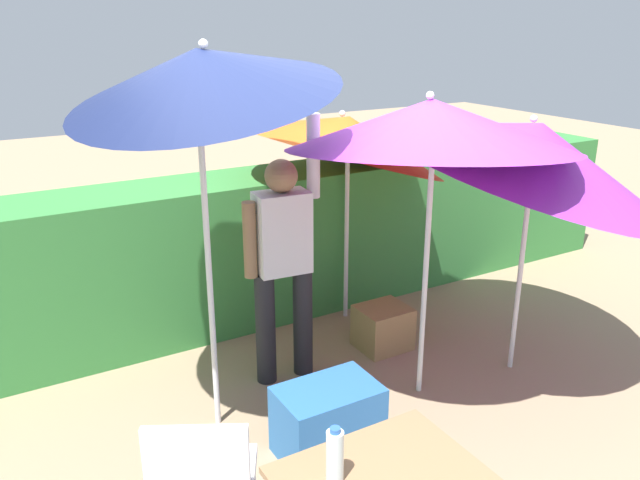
# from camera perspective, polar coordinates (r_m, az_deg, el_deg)

# --- Properties ---
(ground_plane) EXTENTS (24.00, 24.00, 0.00)m
(ground_plane) POSITION_cam_1_polar(r_m,az_deg,el_deg) (4.39, 2.04, -14.84)
(ground_plane) COLOR #9E8466
(hedge_row) EXTENTS (8.00, 0.70, 1.24)m
(hedge_row) POSITION_cam_1_polar(r_m,az_deg,el_deg) (5.40, -7.06, -0.81)
(hedge_row) COLOR #38843D
(hedge_row) RESTS_ON ground_plane
(umbrella_rainbow) EXTENTS (2.17, 2.09, 2.21)m
(umbrella_rainbow) POSITION_cam_1_polar(r_m,az_deg,el_deg) (4.53, 18.51, 7.76)
(umbrella_rainbow) COLOR silver
(umbrella_rainbow) RESTS_ON ground_plane
(umbrella_orange) EXTENTS (1.73, 1.72, 1.98)m
(umbrella_orange) POSITION_cam_1_polar(r_m,az_deg,el_deg) (5.15, 2.25, 9.40)
(umbrella_orange) COLOR silver
(umbrella_orange) RESTS_ON ground_plane
(umbrella_yellow) EXTENTS (1.55, 1.51, 2.54)m
(umbrella_yellow) POSITION_cam_1_polar(r_m,az_deg,el_deg) (3.53, -10.65, 14.45)
(umbrella_yellow) COLOR silver
(umbrella_yellow) RESTS_ON ground_plane
(umbrella_navy) EXTENTS (1.82, 1.81, 2.15)m
(umbrella_navy) POSITION_cam_1_polar(r_m,az_deg,el_deg) (3.96, 9.96, 10.10)
(umbrella_navy) COLOR silver
(umbrella_navy) RESTS_ON ground_plane
(person_vendor) EXTENTS (0.56, 0.25, 1.88)m
(person_vendor) POSITION_cam_1_polar(r_m,az_deg,el_deg) (4.33, -3.35, -1.40)
(person_vendor) COLOR black
(person_vendor) RESTS_ON ground_plane
(cooler_box) EXTENTS (0.60, 0.39, 0.43)m
(cooler_box) POSITION_cam_1_polar(r_m,az_deg,el_deg) (3.90, 0.71, -15.85)
(cooler_box) COLOR #2D6BB7
(cooler_box) RESTS_ON ground_plane
(crate_cardboard) EXTENTS (0.39, 0.34, 0.34)m
(crate_cardboard) POSITION_cam_1_polar(r_m,az_deg,el_deg) (5.05, 5.66, -7.81)
(crate_cardboard) COLOR #9E7A4C
(crate_cardboard) RESTS_ON ground_plane
(bottle_water) EXTENTS (0.07, 0.07, 0.24)m
(bottle_water) POSITION_cam_1_polar(r_m,az_deg,el_deg) (2.60, 1.35, -18.76)
(bottle_water) COLOR silver
(bottle_water) RESTS_ON folding_table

